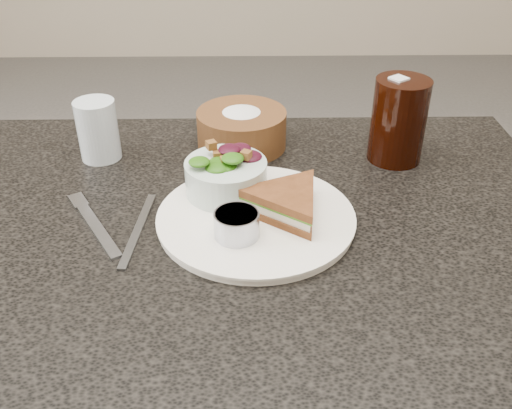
{
  "coord_description": "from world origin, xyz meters",
  "views": [
    {
      "loc": [
        0.01,
        -0.69,
        1.22
      ],
      "look_at": [
        0.02,
        -0.01,
        0.78
      ],
      "focal_mm": 40.0,
      "sensor_mm": 36.0,
      "label": 1
    }
  ],
  "objects_px": {
    "bread_basket": "(242,123)",
    "water_glass": "(98,130)",
    "dinner_plate": "(256,219)",
    "salad_bowl": "(226,172)",
    "dining_table": "(243,389)",
    "dressing_ramekin": "(237,225)",
    "sandwich": "(286,203)",
    "cola_glass": "(399,117)"
  },
  "relations": [
    {
      "from": "bread_basket",
      "to": "water_glass",
      "type": "relative_size",
      "value": 1.53
    },
    {
      "from": "dinner_plate",
      "to": "salad_bowl",
      "type": "height_order",
      "value": "salad_bowl"
    },
    {
      "from": "dining_table",
      "to": "dressing_ramekin",
      "type": "bearing_deg",
      "value": -93.43
    },
    {
      "from": "dinner_plate",
      "to": "dining_table",
      "type": "bearing_deg",
      "value": 155.06
    },
    {
      "from": "dinner_plate",
      "to": "dressing_ramekin",
      "type": "distance_m",
      "value": 0.06
    },
    {
      "from": "dinner_plate",
      "to": "dressing_ramekin",
      "type": "relative_size",
      "value": 4.59
    },
    {
      "from": "sandwich",
      "to": "cola_glass",
      "type": "distance_m",
      "value": 0.28
    },
    {
      "from": "dining_table",
      "to": "sandwich",
      "type": "xyz_separation_m",
      "value": [
        0.07,
        -0.01,
        0.41
      ]
    },
    {
      "from": "bread_basket",
      "to": "salad_bowl",
      "type": "bearing_deg",
      "value": -97.22
    },
    {
      "from": "dining_table",
      "to": "bread_basket",
      "type": "bearing_deg",
      "value": 89.53
    },
    {
      "from": "cola_glass",
      "to": "water_glass",
      "type": "xyz_separation_m",
      "value": [
        -0.5,
        0.01,
        -0.03
      ]
    },
    {
      "from": "water_glass",
      "to": "sandwich",
      "type": "bearing_deg",
      "value": -33.27
    },
    {
      "from": "sandwich",
      "to": "bread_basket",
      "type": "height_order",
      "value": "bread_basket"
    },
    {
      "from": "salad_bowl",
      "to": "water_glass",
      "type": "relative_size",
      "value": 1.19
    },
    {
      "from": "sandwich",
      "to": "salad_bowl",
      "type": "relative_size",
      "value": 1.21
    },
    {
      "from": "salad_bowl",
      "to": "dressing_ramekin",
      "type": "height_order",
      "value": "salad_bowl"
    },
    {
      "from": "dressing_ramekin",
      "to": "bread_basket",
      "type": "bearing_deg",
      "value": 88.91
    },
    {
      "from": "dressing_ramekin",
      "to": "salad_bowl",
      "type": "bearing_deg",
      "value": 98.52
    },
    {
      "from": "cola_glass",
      "to": "sandwich",
      "type": "bearing_deg",
      "value": -136.29
    },
    {
      "from": "sandwich",
      "to": "dressing_ramekin",
      "type": "xyz_separation_m",
      "value": [
        -0.07,
        -0.05,
        -0.0
      ]
    },
    {
      "from": "salad_bowl",
      "to": "cola_glass",
      "type": "xyz_separation_m",
      "value": [
        0.28,
        0.13,
        0.03
      ]
    },
    {
      "from": "dinner_plate",
      "to": "cola_glass",
      "type": "xyz_separation_m",
      "value": [
        0.24,
        0.19,
        0.07
      ]
    },
    {
      "from": "sandwich",
      "to": "cola_glass",
      "type": "relative_size",
      "value": 0.97
    },
    {
      "from": "salad_bowl",
      "to": "sandwich",
      "type": "bearing_deg",
      "value": -35.48
    },
    {
      "from": "salad_bowl",
      "to": "bread_basket",
      "type": "xyz_separation_m",
      "value": [
        0.02,
        0.18,
        -0.0
      ]
    },
    {
      "from": "dining_table",
      "to": "dinner_plate",
      "type": "xyz_separation_m",
      "value": [
        0.02,
        -0.01,
        0.38
      ]
    },
    {
      "from": "dinner_plate",
      "to": "bread_basket",
      "type": "distance_m",
      "value": 0.25
    },
    {
      "from": "dinner_plate",
      "to": "cola_glass",
      "type": "relative_size",
      "value": 1.83
    },
    {
      "from": "water_glass",
      "to": "dressing_ramekin",
      "type": "bearing_deg",
      "value": -46.9
    },
    {
      "from": "dining_table",
      "to": "water_glass",
      "type": "bearing_deg",
      "value": 141.42
    },
    {
      "from": "sandwich",
      "to": "water_glass",
      "type": "bearing_deg",
      "value": -177.13
    },
    {
      "from": "sandwich",
      "to": "cola_glass",
      "type": "xyz_separation_m",
      "value": [
        0.2,
        0.19,
        0.04
      ]
    },
    {
      "from": "bread_basket",
      "to": "cola_glass",
      "type": "height_order",
      "value": "cola_glass"
    },
    {
      "from": "dressing_ramekin",
      "to": "bread_basket",
      "type": "xyz_separation_m",
      "value": [
        0.01,
        0.29,
        0.01
      ]
    },
    {
      "from": "bread_basket",
      "to": "cola_glass",
      "type": "relative_size",
      "value": 1.03
    },
    {
      "from": "dinner_plate",
      "to": "cola_glass",
      "type": "distance_m",
      "value": 0.31
    },
    {
      "from": "dining_table",
      "to": "bread_basket",
      "type": "distance_m",
      "value": 0.48
    },
    {
      "from": "bread_basket",
      "to": "dressing_ramekin",
      "type": "bearing_deg",
      "value": -91.09
    },
    {
      "from": "water_glass",
      "to": "cola_glass",
      "type": "bearing_deg",
      "value": -1.44
    },
    {
      "from": "salad_bowl",
      "to": "water_glass",
      "type": "bearing_deg",
      "value": 147.63
    },
    {
      "from": "sandwich",
      "to": "dinner_plate",
      "type": "bearing_deg",
      "value": -142.0
    },
    {
      "from": "dining_table",
      "to": "cola_glass",
      "type": "relative_size",
      "value": 6.53
    }
  ]
}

